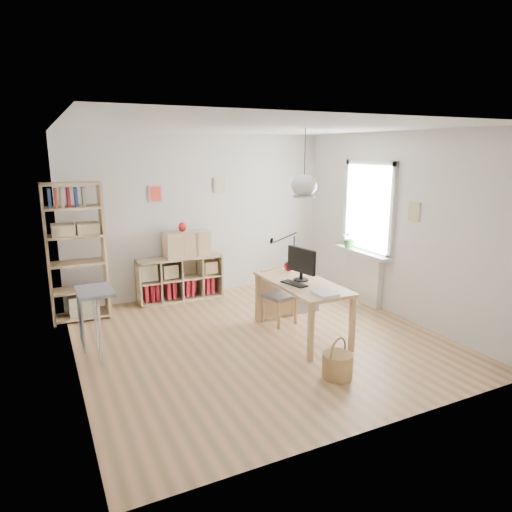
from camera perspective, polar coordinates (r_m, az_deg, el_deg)
name	(u,v)px	position (r m, az deg, el deg)	size (l,w,h in m)	color
ground	(259,338)	(6.14, 0.39, -10.27)	(4.50, 4.50, 0.00)	tan
room_shell	(304,186)	(5.78, 6.04, 8.74)	(4.50, 4.50, 4.50)	white
window_unit	(369,208)	(7.42, 13.96, 5.89)	(0.07, 1.16, 1.46)	white
radiator	(363,278)	(7.62, 13.28, -2.73)	(0.10, 0.80, 0.80)	silver
windowsill	(362,253)	(7.48, 13.15, 0.39)	(0.22, 1.20, 0.06)	silver
desk	(302,289)	(6.04, 5.73, -4.09)	(0.70, 1.50, 0.75)	#E1AE81
cube_shelf	(178,281)	(7.71, -9.68, -3.14)	(1.40, 0.38, 0.72)	tan
tall_bookshelf	(75,247)	(6.99, -21.64, 1.08)	(0.80, 0.38, 2.00)	#E1AE81
side_table	(90,305)	(5.70, -20.06, -5.80)	(0.40, 0.55, 0.85)	gray
chair	(277,292)	(6.55, 2.68, -4.56)	(0.45, 0.45, 0.79)	gray
wicker_basket	(337,364)	(5.20, 10.15, -13.19)	(0.33, 0.33, 0.46)	#A17D48
storage_chest	(297,298)	(7.19, 5.19, -5.20)	(0.55, 0.62, 0.56)	silver
monitor	(301,262)	(6.01, 5.69, -0.80)	(0.20, 0.50, 0.44)	black
keyboard	(294,284)	(5.89, 4.80, -3.48)	(0.14, 0.37, 0.02)	black
task_lamp	(282,247)	(6.45, 3.29, 1.09)	(0.47, 0.17, 0.50)	black
yarn_ball	(289,266)	(6.50, 4.11, -1.31)	(0.14, 0.14, 0.14)	#520A0E
paper_tray	(325,293)	(5.53, 8.59, -4.64)	(0.24, 0.30, 0.03)	silver
drawer_chest	(187,244)	(7.56, -8.66, 1.50)	(0.73, 0.33, 0.42)	tan
red_vase	(182,227)	(7.49, -9.19, 3.59)	(0.13, 0.13, 0.15)	maroon
potted_plant	(350,238)	(7.67, 11.65, 2.20)	(0.28, 0.24, 0.31)	#235E23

